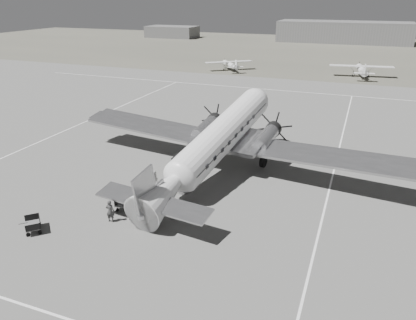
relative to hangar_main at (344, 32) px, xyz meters
The scene contains 16 objects.
ground 120.15m from the hangar_main, 92.39° to the right, with size 260.00×260.00×0.00m, color slate.
taxi_line_near 134.13m from the hangar_main, 92.14° to the right, with size 60.00×0.15×0.01m, color white.
taxi_line_right 120.25m from the hangar_main, 86.66° to the right, with size 0.15×80.00×0.01m, color white.
taxi_line_left 112.43m from the hangar_main, 101.81° to the right, with size 0.15×60.00×0.01m, color white.
taxi_line_horizon 80.22m from the hangar_main, 93.58° to the right, with size 90.00×0.15×0.01m, color white.
grass_infield 25.71m from the hangar_main, 101.31° to the right, with size 260.00×90.00×0.01m, color #575549.
hangar_main is the anchor object (origin of this frame).
shed_secondary 60.22m from the hangar_main, behind, with size 18.00×10.00×4.00m, color #595959.
dc3_airliner 115.63m from the hangar_main, 91.20° to the right, with size 31.32×21.73×5.97m, color #B8B8BA, non-canonical shape.
light_plane_left 67.46m from the hangar_main, 105.39° to the right, with size 10.01×8.12×2.08m, color silver, non-canonical shape.
light_plane_right 63.67m from the hangar_main, 83.07° to the right, with size 11.72×9.51×2.43m, color silver, non-canonical shape.
baggage_cart_near 123.85m from the hangar_main, 92.93° to the right, with size 1.69×1.20×0.96m, color #595959, non-canonical shape.
baggage_cart_far 128.80m from the hangar_main, 94.75° to the right, with size 1.58×1.11×0.89m, color #595959, non-canonical shape.
ground_crew 125.66m from the hangar_main, 93.00° to the right, with size 0.59×0.39×1.62m, color #323232.
ramp_agent 122.17m from the hangar_main, 92.87° to the right, with size 0.74×0.58×1.52m, color #B3B3B1.
passenger 120.60m from the hangar_main, 92.81° to the right, with size 0.92×0.60×1.88m, color #A8A8A6.
Camera 1 is at (13.41, -25.73, 14.48)m, focal length 35.00 mm.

